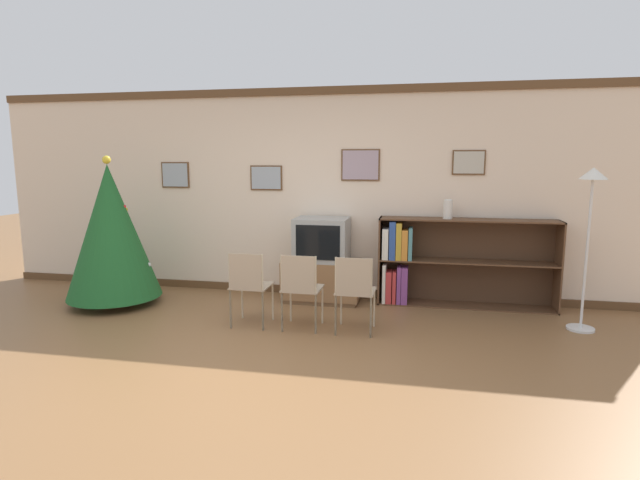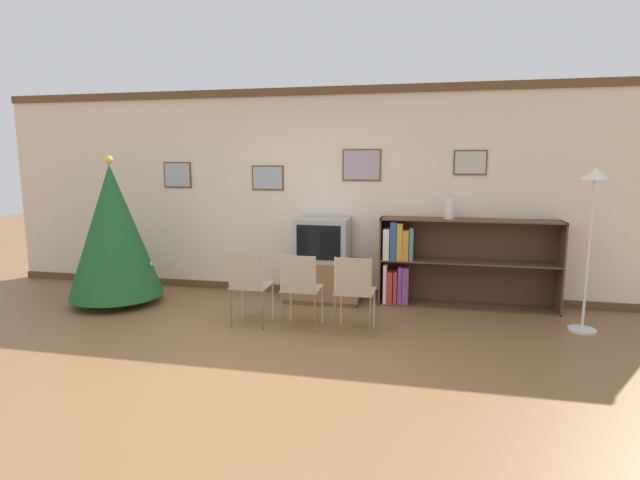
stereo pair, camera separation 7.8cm
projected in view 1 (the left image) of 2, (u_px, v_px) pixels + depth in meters
ground_plane at (247, 368)px, 4.31m from camera, size 24.00×24.00×0.00m
wall_back at (310, 193)px, 6.57m from camera, size 8.92×0.11×2.70m
christmas_tree at (111, 232)px, 6.12m from camera, size 1.13×1.13×1.84m
tv_console at (322, 280)px, 6.37m from camera, size 0.97×0.55×0.52m
television at (322, 239)px, 6.28m from camera, size 0.66×0.53×0.54m
folding_chair_left at (249, 284)px, 5.32m from camera, size 0.40×0.40×0.82m
folding_chair_center at (301, 287)px, 5.21m from camera, size 0.40×0.40×0.82m
folding_chair_right at (355, 289)px, 5.10m from camera, size 0.40×0.40×0.82m
bookshelf at (436, 262)px, 6.16m from camera, size 2.12×0.36×1.08m
vase at (448, 209)px, 6.01m from camera, size 0.11×0.11×0.23m
standing_lamp at (591, 207)px, 5.09m from camera, size 0.28×0.28×1.71m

